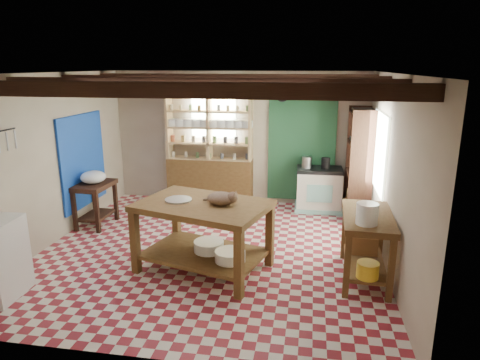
% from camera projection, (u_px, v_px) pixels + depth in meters
% --- Properties ---
extents(floor, '(5.00, 5.00, 0.02)m').
position_uv_depth(floor, '(211.00, 251.00, 6.46)').
color(floor, maroon).
rests_on(floor, ground).
extents(ceiling, '(5.00, 5.00, 0.02)m').
position_uv_depth(ceiling, '(207.00, 73.00, 5.78)').
color(ceiling, '#454449').
rests_on(ceiling, wall_back).
extents(wall_back, '(5.00, 0.04, 2.60)m').
position_uv_depth(wall_back, '(239.00, 138.00, 8.50)').
color(wall_back, '#BDAD98').
rests_on(wall_back, floor).
extents(wall_front, '(5.00, 0.04, 2.60)m').
position_uv_depth(wall_front, '(142.00, 231.00, 3.73)').
color(wall_front, '#BDAD98').
rests_on(wall_front, floor).
extents(wall_left, '(0.04, 5.00, 2.60)m').
position_uv_depth(wall_left, '(50.00, 160.00, 6.52)').
color(wall_left, '#BDAD98').
rests_on(wall_left, floor).
extents(wall_right, '(0.04, 5.00, 2.60)m').
position_uv_depth(wall_right, '(391.00, 174.00, 5.71)').
color(wall_right, '#BDAD98').
rests_on(wall_right, floor).
extents(ceiling_beams, '(5.00, 3.80, 0.15)m').
position_uv_depth(ceiling_beams, '(207.00, 82.00, 5.81)').
color(ceiling_beams, '#331B12').
rests_on(ceiling_beams, ceiling).
extents(blue_wall_patch, '(0.04, 1.40, 1.60)m').
position_uv_depth(blue_wall_patch, '(83.00, 161.00, 7.42)').
color(blue_wall_patch, '#1848B5').
rests_on(blue_wall_patch, wall_left).
extents(green_wall_patch, '(1.30, 0.04, 2.30)m').
position_uv_depth(green_wall_patch, '(302.00, 143.00, 8.28)').
color(green_wall_patch, '#1F4E2E').
rests_on(green_wall_patch, wall_back).
extents(window_back, '(0.90, 0.02, 0.80)m').
position_uv_depth(window_back, '(214.00, 118.00, 8.45)').
color(window_back, white).
rests_on(window_back, wall_back).
extents(window_right, '(0.02, 1.30, 1.20)m').
position_uv_depth(window_right, '(379.00, 152.00, 6.64)').
color(window_right, white).
rests_on(window_right, wall_right).
extents(pot_rack, '(0.86, 0.12, 0.36)m').
position_uv_depth(pot_rack, '(303.00, 95.00, 7.64)').
color(pot_rack, black).
rests_on(pot_rack, ceiling).
extents(shelving_unit, '(1.70, 0.34, 2.20)m').
position_uv_depth(shelving_unit, '(210.00, 149.00, 8.45)').
color(shelving_unit, tan).
rests_on(shelving_unit, floor).
extents(tall_rack, '(0.40, 0.86, 2.00)m').
position_uv_depth(tall_rack, '(359.00, 165.00, 7.54)').
color(tall_rack, '#331B12').
rests_on(tall_rack, floor).
extents(work_table, '(1.91, 1.53, 0.95)m').
position_uv_depth(work_table, '(204.00, 236.00, 5.76)').
color(work_table, brown).
rests_on(work_table, floor).
extents(stove, '(0.87, 0.60, 0.83)m').
position_uv_depth(stove, '(319.00, 189.00, 8.13)').
color(stove, silver).
rests_on(stove, floor).
extents(prep_table, '(0.54, 0.77, 0.76)m').
position_uv_depth(prep_table, '(96.00, 204.00, 7.38)').
color(prep_table, '#331B12').
rests_on(prep_table, floor).
extents(right_counter, '(0.66, 1.25, 0.88)m').
position_uv_depth(right_counter, '(366.00, 247.00, 5.52)').
color(right_counter, brown).
rests_on(right_counter, floor).
extents(cat, '(0.40, 0.32, 0.17)m').
position_uv_depth(cat, '(221.00, 198.00, 5.55)').
color(cat, '#7E5E49').
rests_on(cat, work_table).
extents(steel_tray, '(0.45, 0.45, 0.02)m').
position_uv_depth(steel_tray, '(178.00, 200.00, 5.73)').
color(steel_tray, '#ACABB3').
rests_on(steel_tray, work_table).
extents(basin_large, '(0.51, 0.51, 0.14)m').
position_uv_depth(basin_large, '(209.00, 246.00, 5.82)').
color(basin_large, white).
rests_on(basin_large, work_table).
extents(basin_small, '(0.49, 0.49, 0.14)m').
position_uv_depth(basin_small, '(230.00, 256.00, 5.52)').
color(basin_small, white).
rests_on(basin_small, work_table).
extents(kettle_left, '(0.19, 0.19, 0.21)m').
position_uv_depth(kettle_left, '(307.00, 162.00, 8.03)').
color(kettle_left, '#ACABB3').
rests_on(kettle_left, stove).
extents(kettle_right, '(0.17, 0.17, 0.20)m').
position_uv_depth(kettle_right, '(326.00, 163.00, 7.99)').
color(kettle_right, black).
rests_on(kettle_right, stove).
extents(enamel_bowl, '(0.44, 0.44, 0.21)m').
position_uv_depth(enamel_bowl, '(93.00, 177.00, 7.25)').
color(enamel_bowl, white).
rests_on(enamel_bowl, prep_table).
extents(white_bucket, '(0.27, 0.27, 0.26)m').
position_uv_depth(white_bucket, '(367.00, 214.00, 5.05)').
color(white_bucket, white).
rests_on(white_bucket, right_counter).
extents(wicker_basket, '(0.37, 0.30, 0.25)m').
position_uv_depth(wicker_basket, '(363.00, 243.00, 5.82)').
color(wicker_basket, '#9D6D3F').
rests_on(wicker_basket, right_counter).
extents(yellow_tub, '(0.27, 0.27, 0.19)m').
position_uv_depth(yellow_tub, '(368.00, 270.00, 5.12)').
color(yellow_tub, yellow).
rests_on(yellow_tub, right_counter).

